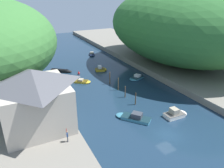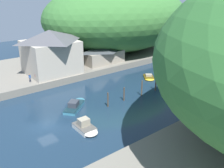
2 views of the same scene
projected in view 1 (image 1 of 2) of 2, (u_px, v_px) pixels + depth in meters
name	position (u px, v px, depth m)	size (l,w,h in m)	color
water_surface	(94.00, 74.00, 58.68)	(130.00, 130.00, 0.00)	#192D42
right_bank	(164.00, 60.00, 68.08)	(22.00, 120.00, 1.43)	slate
hillside_right	(181.00, 25.00, 60.50)	(34.99, 48.98, 21.10)	#2D662D
waterfront_building	(35.00, 98.00, 32.26)	(10.21, 10.96, 9.10)	#B2A899
boathouse_shed	(29.00, 83.00, 44.10)	(6.21, 10.42, 4.12)	gray
boat_far_upstream	(62.00, 71.00, 60.14)	(5.33, 4.77, 0.71)	black
boat_yellow_tender	(83.00, 81.00, 53.41)	(4.27, 3.90, 0.81)	gold
boat_cabin_cruiser	(101.00, 69.00, 61.04)	(3.45, 2.41, 1.51)	gold
boat_mid_channel	(136.00, 78.00, 55.43)	(4.82, 3.66, 1.02)	teal
boat_open_rowboat	(176.00, 114.00, 38.83)	(4.36, 2.15, 1.72)	silver
boat_red_skiff	(92.00, 54.00, 75.68)	(2.59, 3.58, 1.11)	navy
boat_near_quay	(133.00, 117.00, 38.01)	(5.50, 6.04, 1.39)	teal
mooring_post_second	(136.00, 99.00, 42.56)	(0.22, 0.22, 2.61)	#4C3D2D
mooring_post_middle	(125.00, 92.00, 45.52)	(0.22, 0.22, 2.54)	#4C3D2D
mooring_post_fourth	(118.00, 84.00, 48.82)	(0.21, 0.21, 3.00)	brown
mooring_post_farthest	(110.00, 78.00, 51.97)	(0.26, 0.26, 3.07)	#4C3D2D
channel_buoy_near	(79.00, 73.00, 58.48)	(0.60, 0.60, 0.90)	red
person_on_quay	(67.00, 136.00, 29.91)	(0.30, 0.42, 1.69)	#282D3D
person_by_boathouse	(66.00, 131.00, 30.95)	(0.32, 0.43, 1.69)	#282D3D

